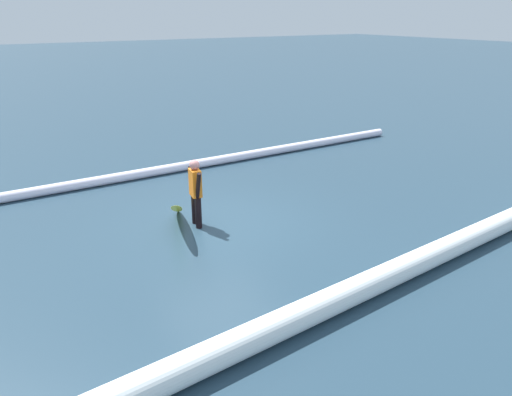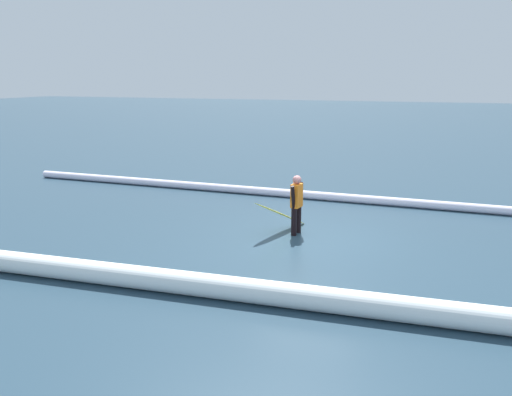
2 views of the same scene
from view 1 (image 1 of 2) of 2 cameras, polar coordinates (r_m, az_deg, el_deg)
ground_plane at (r=10.73m, az=-4.37°, el=-3.10°), size 147.65×147.65×0.00m
surfer at (r=10.41m, az=-7.20°, el=1.01°), size 0.25×0.67×1.51m
surfboard at (r=10.44m, az=-9.39°, el=-1.27°), size 1.01×1.87×0.96m
wave_crest_foreground at (r=13.74m, az=-17.34°, el=2.09°), size 20.88×0.30×0.27m
wave_crest_midground at (r=8.38m, az=14.13°, el=-9.51°), size 15.72×1.47×0.44m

